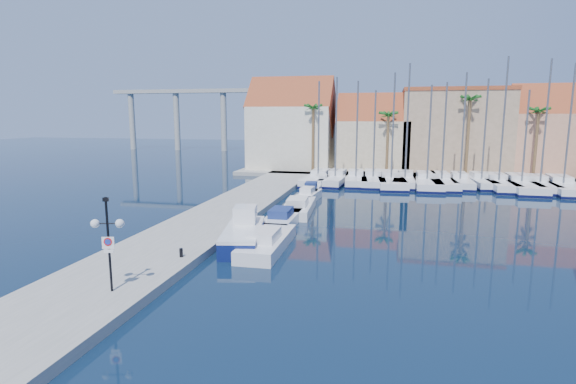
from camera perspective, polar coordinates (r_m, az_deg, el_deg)
name	(u,v)px	position (r m, az deg, el deg)	size (l,w,h in m)	color
ground	(291,297)	(21.26, 0.34, -13.23)	(260.00, 260.00, 0.00)	black
quay_west	(216,218)	(36.09, -9.12, -3.29)	(6.00, 77.00, 0.50)	gray
shore_north	(429,172)	(67.87, 17.47, 2.44)	(54.00, 16.00, 0.50)	gray
lamp_post	(108,230)	(21.27, -21.92, -4.50)	(1.43, 0.65, 4.29)	black
bollard	(181,253)	(25.88, -13.42, -7.50)	(0.20, 0.20, 0.49)	black
fishing_boat	(243,233)	(29.22, -5.68, -5.24)	(3.45, 6.95, 2.33)	#0D184E
motorboat_west_0	(267,242)	(28.18, -2.71, -6.33)	(2.32, 7.11, 1.40)	white
motorboat_west_1	(283,218)	(34.41, -0.68, -3.37)	(2.13, 6.64, 1.40)	white
motorboat_west_2	(298,207)	(38.64, 1.33, -1.92)	(2.77, 7.34, 1.40)	white
motorboat_west_3	(308,195)	(44.28, 2.61, -0.43)	(1.97, 5.14, 1.40)	white
motorboat_west_4	(311,190)	(47.61, 2.99, 0.28)	(1.97, 5.28, 1.40)	white
motorboat_west_5	(322,182)	(53.73, 4.32, 1.34)	(1.70, 5.17, 1.40)	white
motorboat_west_6	(326,176)	(58.95, 4.86, 2.07)	(2.88, 7.16, 1.40)	white
sailboat_0	(319,179)	(55.78, 3.98, 1.72)	(3.44, 10.66, 12.30)	white
sailboat_1	(336,179)	(55.69, 6.13, 1.69)	(3.42, 10.08, 12.75)	white
sailboat_2	(356,179)	(55.83, 8.59, 1.65)	(3.42, 10.00, 12.30)	white
sailboat_3	(373,179)	(56.06, 10.73, 1.60)	(3.37, 10.81, 11.23)	white
sailboat_4	(391,180)	(55.49, 12.89, 1.45)	(4.03, 12.05, 13.14)	white
sailboat_5	(405,180)	(56.03, 14.65, 1.50)	(3.23, 9.89, 14.21)	white
sailboat_6	(426,182)	(55.61, 17.16, 1.27)	(3.19, 11.46, 11.72)	white
sailboat_7	(441,182)	(56.00, 18.81, 1.25)	(3.39, 10.73, 12.00)	white
sailboat_8	(459,181)	(56.78, 20.92, 1.28)	(2.39, 8.92, 13.10)	white
sailboat_9	(480,181)	(57.65, 23.20, 1.25)	(3.01, 8.77, 12.40)	white
sailboat_10	(497,183)	(57.26, 25.02, 1.06)	(3.23, 10.66, 14.69)	white
sailboat_11	(520,184)	(57.49, 27.35, 0.87)	(3.35, 12.10, 11.05)	white
sailboat_12	(538,184)	(57.98, 29.20, 0.86)	(2.50, 9.25, 14.29)	white
sailboat_13	(561,186)	(58.40, 31.38, 0.68)	(3.85, 11.86, 13.74)	white
building_0	(292,127)	(67.65, 0.53, 8.19)	(12.30, 9.00, 13.50)	beige
building_1	(374,137)	(66.24, 10.81, 6.93)	(10.30, 8.00, 11.00)	tan
building_2	(454,130)	(67.75, 20.28, 7.38)	(14.20, 10.20, 11.50)	#9B7E5F
building_3	(550,134)	(69.39, 30.29, 6.37)	(10.30, 8.00, 12.00)	tan
palm_0	(313,110)	(61.98, 3.23, 10.41)	(2.60, 2.60, 10.15)	brown
palm_1	(388,117)	(61.14, 12.63, 9.32)	(2.60, 2.60, 9.15)	brown
palm_2	(470,102)	(61.95, 22.14, 10.59)	(2.60, 2.60, 11.15)	brown
palm_3	(539,113)	(63.69, 29.25, 8.76)	(2.60, 2.60, 9.65)	brown
viaduct	(203,107)	(110.00, -10.72, 10.54)	(48.00, 2.20, 14.45)	#9E9E99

